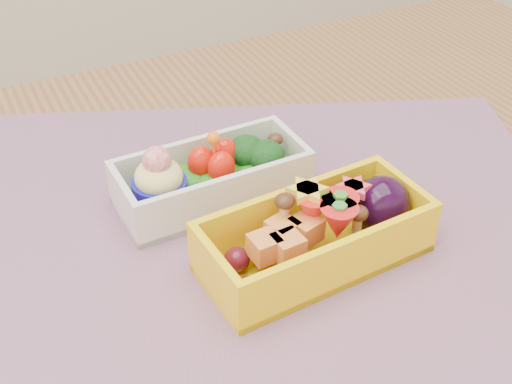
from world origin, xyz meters
name	(u,v)px	position (x,y,z in m)	size (l,w,h in m)	color
table	(247,330)	(0.00, 0.00, 0.65)	(1.20, 0.80, 0.75)	brown
placemat	(251,232)	(0.01, 0.02, 0.75)	(0.58, 0.45, 0.00)	gray
bento_white	(211,177)	(0.00, 0.08, 0.78)	(0.18, 0.08, 0.07)	silver
bento_yellow	(320,234)	(0.05, -0.04, 0.78)	(0.20, 0.10, 0.06)	yellow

